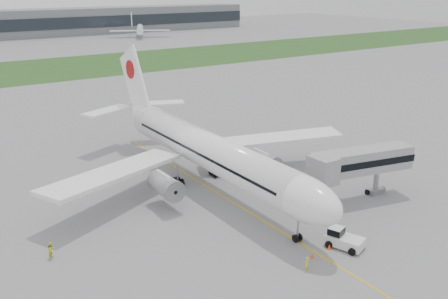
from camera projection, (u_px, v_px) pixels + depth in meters
ground at (223, 196)px, 68.22m from camera, size 600.00×600.00×0.00m
apron_markings at (245, 210)px, 64.29m from camera, size 70.00×70.00×0.04m
grass_strip at (18, 72)px, 162.50m from camera, size 600.00×50.00×0.02m
airliner at (204, 148)px, 70.24m from camera, size 48.13×53.95×17.88m
pushback_tug at (342, 238)px, 55.13m from camera, size 3.77×4.55×2.06m
jet_bridge at (357, 163)px, 65.63m from camera, size 15.64×6.24×7.13m
safety_cone_left at (312, 256)px, 52.98m from camera, size 0.36×0.36×0.50m
safety_cone_right at (329, 247)px, 54.64m from camera, size 0.45×0.45×0.61m
ground_crew_near at (307, 264)px, 50.54m from camera, size 0.65×0.55×1.53m
ground_crew_far at (52, 250)px, 52.79m from camera, size 1.14×1.16×1.88m
distant_aircraft_right at (140, 37)px, 262.71m from camera, size 39.92×38.13×11.94m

